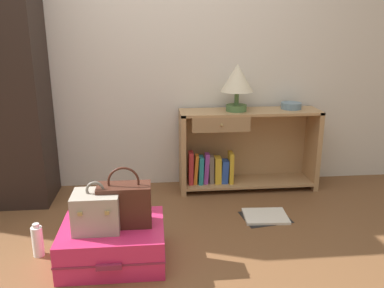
{
  "coord_description": "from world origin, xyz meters",
  "views": [
    {
      "loc": [
        0.06,
        -1.95,
        1.37
      ],
      "look_at": [
        0.33,
        0.8,
        0.55
      ],
      "focal_mm": 37.64,
      "sensor_mm": 36.0,
      "label": 1
    }
  ],
  "objects_px": {
    "handbag": "(125,204)",
    "bowl": "(291,106)",
    "bookshelf": "(241,150)",
    "table_lamp": "(237,81)",
    "bottle": "(38,241)",
    "suitcase_large": "(113,243)",
    "open_book_on_floor": "(265,216)",
    "train_case": "(97,211)"
  },
  "relations": [
    {
      "from": "handbag",
      "to": "bowl",
      "type": "bearing_deg",
      "value": 38.32
    },
    {
      "from": "bookshelf",
      "to": "handbag",
      "type": "height_order",
      "value": "bookshelf"
    },
    {
      "from": "table_lamp",
      "to": "bottle",
      "type": "height_order",
      "value": "table_lamp"
    },
    {
      "from": "table_lamp",
      "to": "suitcase_large",
      "type": "height_order",
      "value": "table_lamp"
    },
    {
      "from": "bookshelf",
      "to": "table_lamp",
      "type": "distance_m",
      "value": 0.6
    },
    {
      "from": "table_lamp",
      "to": "open_book_on_floor",
      "type": "height_order",
      "value": "table_lamp"
    },
    {
      "from": "table_lamp",
      "to": "suitcase_large",
      "type": "bearing_deg",
      "value": -132.35
    },
    {
      "from": "bowl",
      "to": "train_case",
      "type": "bearing_deg",
      "value": -143.62
    },
    {
      "from": "train_case",
      "to": "bottle",
      "type": "xyz_separation_m",
      "value": [
        -0.39,
        0.13,
        -0.24
      ]
    },
    {
      "from": "handbag",
      "to": "bottle",
      "type": "xyz_separation_m",
      "value": [
        -0.55,
        0.08,
        -0.26
      ]
    },
    {
      "from": "train_case",
      "to": "open_book_on_floor",
      "type": "relative_size",
      "value": 0.8
    },
    {
      "from": "handbag",
      "to": "open_book_on_floor",
      "type": "xyz_separation_m",
      "value": [
        0.99,
        0.45,
        -0.35
      ]
    },
    {
      "from": "bowl",
      "to": "handbag",
      "type": "distance_m",
      "value": 1.75
    },
    {
      "from": "train_case",
      "to": "bookshelf",
      "type": "bearing_deg",
      "value": 45.21
    },
    {
      "from": "bowl",
      "to": "suitcase_large",
      "type": "xyz_separation_m",
      "value": [
        -1.42,
        -1.07,
        -0.6
      ]
    },
    {
      "from": "table_lamp",
      "to": "open_book_on_floor",
      "type": "bearing_deg",
      "value": -77.95
    },
    {
      "from": "train_case",
      "to": "bottle",
      "type": "bearing_deg",
      "value": 161.95
    },
    {
      "from": "bookshelf",
      "to": "train_case",
      "type": "height_order",
      "value": "bookshelf"
    },
    {
      "from": "bookshelf",
      "to": "bottle",
      "type": "bearing_deg",
      "value": -146.74
    },
    {
      "from": "suitcase_large",
      "to": "train_case",
      "type": "xyz_separation_m",
      "value": [
        -0.08,
        -0.03,
        0.23
      ]
    },
    {
      "from": "bookshelf",
      "to": "bottle",
      "type": "xyz_separation_m",
      "value": [
        -1.47,
        -0.96,
        -0.24
      ]
    },
    {
      "from": "bookshelf",
      "to": "bowl",
      "type": "bearing_deg",
      "value": 2.13
    },
    {
      "from": "table_lamp",
      "to": "train_case",
      "type": "distance_m",
      "value": 1.59
    },
    {
      "from": "suitcase_large",
      "to": "bottle",
      "type": "xyz_separation_m",
      "value": [
        -0.47,
        0.09,
        -0.01
      ]
    },
    {
      "from": "bookshelf",
      "to": "handbag",
      "type": "relative_size",
      "value": 3.23
    },
    {
      "from": "bookshelf",
      "to": "train_case",
      "type": "xyz_separation_m",
      "value": [
        -1.08,
        -1.09,
        0.0
      ]
    },
    {
      "from": "bowl",
      "to": "bookshelf",
      "type": "bearing_deg",
      "value": -177.87
    },
    {
      "from": "suitcase_large",
      "to": "bottle",
      "type": "height_order",
      "value": "suitcase_large"
    },
    {
      "from": "bowl",
      "to": "open_book_on_floor",
      "type": "xyz_separation_m",
      "value": [
        -0.36,
        -0.62,
        -0.71
      ]
    },
    {
      "from": "bookshelf",
      "to": "open_book_on_floor",
      "type": "bearing_deg",
      "value": -84.02
    },
    {
      "from": "open_book_on_floor",
      "to": "table_lamp",
      "type": "bearing_deg",
      "value": 102.05
    },
    {
      "from": "suitcase_large",
      "to": "handbag",
      "type": "relative_size",
      "value": 1.69
    },
    {
      "from": "handbag",
      "to": "open_book_on_floor",
      "type": "distance_m",
      "value": 1.14
    },
    {
      "from": "table_lamp",
      "to": "bowl",
      "type": "bearing_deg",
      "value": 4.73
    },
    {
      "from": "handbag",
      "to": "bottle",
      "type": "distance_m",
      "value": 0.61
    },
    {
      "from": "bottle",
      "to": "bookshelf",
      "type": "bearing_deg",
      "value": 33.26
    },
    {
      "from": "bowl",
      "to": "suitcase_large",
      "type": "bearing_deg",
      "value": -142.94
    },
    {
      "from": "bookshelf",
      "to": "bowl",
      "type": "height_order",
      "value": "bowl"
    },
    {
      "from": "bowl",
      "to": "suitcase_large",
      "type": "height_order",
      "value": "bowl"
    },
    {
      "from": "suitcase_large",
      "to": "bowl",
      "type": "bearing_deg",
      "value": 37.06
    },
    {
      "from": "bowl",
      "to": "bottle",
      "type": "distance_m",
      "value": 2.21
    },
    {
      "from": "suitcase_large",
      "to": "open_book_on_floor",
      "type": "xyz_separation_m",
      "value": [
        1.07,
        0.46,
        -0.11
      ]
    }
  ]
}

